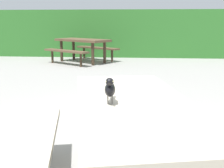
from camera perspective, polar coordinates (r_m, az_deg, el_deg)
The scene contains 4 objects.
hedge_wall at distance 11.40m, azimuth 3.50°, elevation 10.08°, with size 28.00×2.03×1.70m, color #2D6B28.
picnic_table_foreground at distance 2.04m, azimuth 4.20°, elevation -8.19°, with size 1.99×2.02×0.74m.
bird_grackle at distance 1.85m, azimuth -0.41°, elevation -0.96°, with size 0.08×0.29×0.18m.
picnic_table_mid_left at distance 9.22m, azimuth -5.89°, elevation 7.72°, with size 2.36×2.36×0.74m.
Camera 1 is at (0.31, -2.13, 1.26)m, focal length 46.11 mm.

